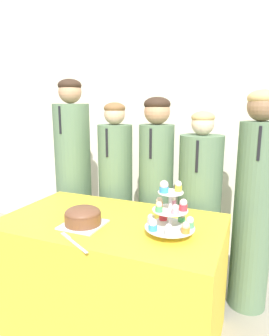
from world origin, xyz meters
name	(u,v)px	position (x,y,z in m)	size (l,w,h in m)	color
wall_back	(174,117)	(0.00, 1.79, 1.35)	(9.00, 0.06, 2.70)	beige
table	(112,277)	(0.00, 0.39, 0.39)	(1.34, 0.78, 0.78)	yellow
round_cake	(83,216)	(-0.11, 0.25, 0.84)	(0.23, 0.23, 0.12)	white
cake_knife	(70,239)	(-0.08, 0.07, 0.78)	(0.25, 0.16, 0.01)	silver
cupcake_stand	(170,213)	(0.39, 0.31, 0.90)	(0.27, 0.27, 0.31)	silver
student_0	(74,182)	(-0.69, 1.02, 0.80)	(0.31, 0.31, 1.68)	#567556
student_1	(116,197)	(-0.28, 1.02, 0.71)	(0.28, 0.29, 1.49)	#567556
student_2	(156,198)	(0.08, 1.02, 0.75)	(0.27, 0.27, 1.53)	#567556
student_3	(199,214)	(0.42, 1.02, 0.66)	(0.32, 0.32, 1.43)	#567556
student_4	(254,207)	(0.80, 1.02, 0.77)	(0.27, 0.28, 1.57)	#567556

